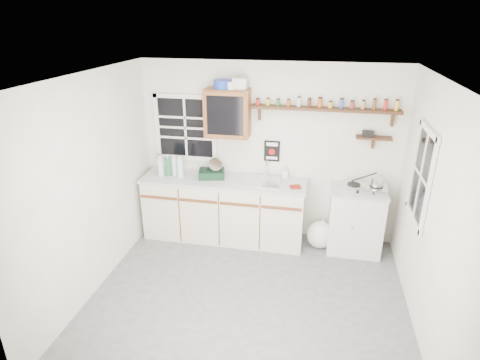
% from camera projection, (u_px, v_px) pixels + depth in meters
% --- Properties ---
extents(room, '(3.64, 3.24, 2.54)m').
position_uv_depth(room, '(249.00, 200.00, 4.19)').
color(room, '#4E4E50').
rests_on(room, ground).
extents(main_cabinet, '(2.31, 0.63, 0.92)m').
position_uv_depth(main_cabinet, '(224.00, 209.00, 5.77)').
color(main_cabinet, beige).
rests_on(main_cabinet, floor).
extents(right_cabinet, '(0.73, 0.57, 0.91)m').
position_uv_depth(right_cabinet, '(355.00, 220.00, 5.47)').
color(right_cabinet, beige).
rests_on(right_cabinet, floor).
extents(sink, '(0.52, 0.44, 0.29)m').
position_uv_depth(sink, '(262.00, 181.00, 5.50)').
color(sink, silver).
rests_on(sink, main_cabinet).
extents(upper_cabinet, '(0.60, 0.32, 0.65)m').
position_uv_depth(upper_cabinet, '(227.00, 113.00, 5.38)').
color(upper_cabinet, brown).
rests_on(upper_cabinet, wall_back).
extents(upper_cabinet_clutter, '(0.44, 0.24, 0.14)m').
position_uv_depth(upper_cabinet_clutter, '(229.00, 84.00, 5.22)').
color(upper_cabinet_clutter, '#18339F').
rests_on(upper_cabinet_clutter, upper_cabinet).
extents(spice_shelf, '(1.91, 0.18, 0.35)m').
position_uv_depth(spice_shelf, '(326.00, 108.00, 5.17)').
color(spice_shelf, black).
rests_on(spice_shelf, wall_back).
extents(secondary_shelf, '(0.45, 0.16, 0.24)m').
position_uv_depth(secondary_shelf, '(372.00, 137.00, 5.20)').
color(secondary_shelf, black).
rests_on(secondary_shelf, wall_back).
extents(warning_sign, '(0.22, 0.02, 0.30)m').
position_uv_depth(warning_sign, '(272.00, 151.00, 5.61)').
color(warning_sign, black).
rests_on(warning_sign, wall_back).
extents(window_back, '(0.93, 0.03, 0.98)m').
position_uv_depth(window_back, '(186.00, 128.00, 5.73)').
color(window_back, black).
rests_on(window_back, wall_back).
extents(window_right, '(0.03, 0.78, 1.08)m').
position_uv_depth(window_right, '(422.00, 176.00, 4.29)').
color(window_right, black).
rests_on(window_right, wall_back).
extents(water_bottles, '(0.37, 0.15, 0.31)m').
position_uv_depth(water_bottles, '(171.00, 167.00, 5.66)').
color(water_bottles, silver).
rests_on(water_bottles, main_cabinet).
extents(dish_rack, '(0.41, 0.34, 0.27)m').
position_uv_depth(dish_rack, '(213.00, 171.00, 5.63)').
color(dish_rack, black).
rests_on(dish_rack, main_cabinet).
extents(soap_bottle, '(0.08, 0.08, 0.17)m').
position_uv_depth(soap_bottle, '(285.00, 172.00, 5.61)').
color(soap_bottle, silver).
rests_on(soap_bottle, main_cabinet).
extents(rag, '(0.17, 0.16, 0.02)m').
position_uv_depth(rag, '(295.00, 187.00, 5.32)').
color(rag, maroon).
rests_on(rag, main_cabinet).
extents(hotplate, '(0.59, 0.35, 0.08)m').
position_uv_depth(hotplate, '(365.00, 188.00, 5.25)').
color(hotplate, silver).
rests_on(hotplate, right_cabinet).
extents(saucepan, '(0.39, 0.17, 0.17)m').
position_uv_depth(saucepan, '(376.00, 183.00, 5.20)').
color(saucepan, silver).
rests_on(saucepan, hotplate).
extents(trash_bag, '(0.40, 0.36, 0.46)m').
position_uv_depth(trash_bag, '(320.00, 234.00, 5.62)').
color(trash_bag, silver).
rests_on(trash_bag, floor).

